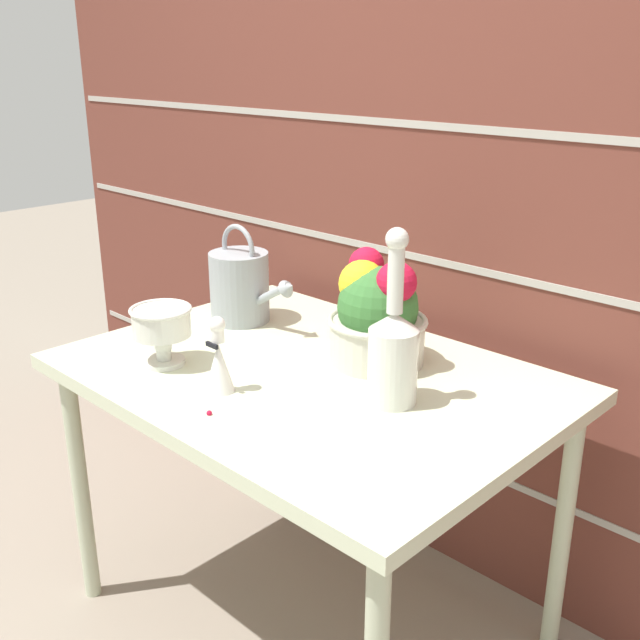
{
  "coord_description": "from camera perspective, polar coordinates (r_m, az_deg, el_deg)",
  "views": [
    {
      "loc": [
        1.17,
        -1.16,
        1.46
      ],
      "look_at": [
        0.0,
        0.04,
        0.86
      ],
      "focal_mm": 42.0,
      "sensor_mm": 36.0,
      "label": 1
    }
  ],
  "objects": [
    {
      "name": "glass_decanter",
      "position": [
        1.61,
        5.6,
        -2.18
      ],
      "size": [
        0.11,
        0.11,
        0.39
      ],
      "color": "silver",
      "rests_on": "patio_table"
    },
    {
      "name": "patio_table",
      "position": [
        1.83,
        -0.91,
        -5.87
      ],
      "size": [
        1.16,
        0.83,
        0.74
      ],
      "color": "beige",
      "rests_on": "ground_plane"
    },
    {
      "name": "figurine_vase",
      "position": [
        1.68,
        -7.72,
        -3.13
      ],
      "size": [
        0.07,
        0.07,
        0.18
      ],
      "color": "white",
      "rests_on": "patio_table"
    },
    {
      "name": "flower_planter",
      "position": [
        1.82,
        4.33,
        0.45
      ],
      "size": [
        0.25,
        0.25,
        0.27
      ],
      "color": "beige",
      "rests_on": "patio_table"
    },
    {
      "name": "crystal_pedestal_bowl",
      "position": [
        1.84,
        -11.98,
        -0.43
      ],
      "size": [
        0.15,
        0.15,
        0.15
      ],
      "color": "silver",
      "rests_on": "patio_table"
    },
    {
      "name": "watering_can",
      "position": [
        2.11,
        -6.09,
        2.64
      ],
      "size": [
        0.31,
        0.17,
        0.28
      ],
      "color": "#93999E",
      "rests_on": "patio_table"
    },
    {
      "name": "brick_wall",
      "position": [
        2.09,
        9.46,
        9.5
      ],
      "size": [
        3.6,
        0.08,
        2.2
      ],
      "color": "brown",
      "rests_on": "ground_plane"
    },
    {
      "name": "ground_plane",
      "position": [
        2.2,
        -0.81,
        -21.81
      ],
      "size": [
        12.0,
        12.0,
        0.0
      ],
      "primitive_type": "plane",
      "color": "gray"
    },
    {
      "name": "fallen_petal",
      "position": [
        1.61,
        -8.44,
        -7.03
      ],
      "size": [
        0.01,
        0.01,
        0.01
      ],
      "color": "red",
      "rests_on": "patio_table"
    }
  ]
}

